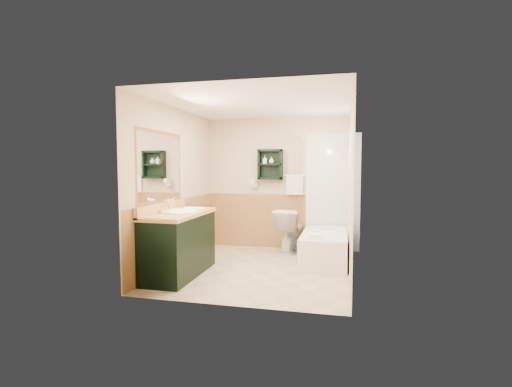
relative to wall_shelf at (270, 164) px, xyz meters
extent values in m
plane|color=#C1AD8D|center=(0.10, -1.41, -1.55)|extent=(3.00, 3.00, 0.00)
cube|color=beige|center=(0.10, 0.11, -0.35)|extent=(2.60, 0.04, 2.40)
cube|color=beige|center=(-1.22, -1.41, -0.35)|extent=(0.04, 3.00, 2.40)
cube|color=beige|center=(1.42, -1.41, -0.35)|extent=(0.04, 3.00, 2.40)
cube|color=white|center=(0.10, -1.41, 0.87)|extent=(2.60, 3.00, 0.04)
cube|color=black|center=(0.00, 0.00, 0.00)|extent=(0.45, 0.15, 0.55)
cylinder|color=silver|center=(0.63, -0.66, 0.45)|extent=(0.03, 1.60, 0.03)
cube|color=black|center=(-0.89, -1.96, -1.11)|extent=(0.59, 1.39, 0.88)
cube|color=white|center=(1.03, -0.72, -1.32)|extent=(0.69, 1.50, 0.46)
imported|color=white|center=(0.40, -0.21, -1.17)|extent=(0.54, 0.83, 0.76)
cube|color=white|center=(-0.80, -1.72, -0.65)|extent=(0.29, 0.23, 0.04)
imported|color=black|center=(-1.06, -1.57, -0.56)|extent=(0.17, 0.06, 0.23)
cube|color=white|center=(0.91, -1.25, -1.05)|extent=(0.22, 0.18, 0.07)
imported|color=white|center=(-0.10, -0.01, 0.05)|extent=(0.07, 0.15, 0.07)
imported|color=white|center=(0.03, -0.01, 0.06)|extent=(0.13, 0.14, 0.09)
camera|label=1|loc=(1.29, -6.65, -0.05)|focal=26.00mm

